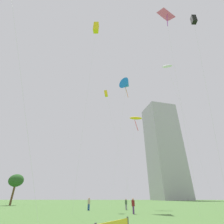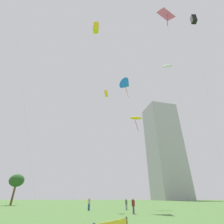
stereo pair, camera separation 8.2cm
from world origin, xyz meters
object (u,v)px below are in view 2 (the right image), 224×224
Objects in this scene: kite_flying_6 at (126,85)px; park_tree_0 at (17,181)px; kite_flying_3 at (166,15)px; distant_highrise_0 at (164,148)px; kite_flying_7 at (96,28)px; kite_flying_8 at (136,118)px; kite_flying_0 at (167,66)px; kite_flying_2 at (194,20)px; person_standing_3 at (133,205)px; person_standing_2 at (126,203)px; kite_flying_1 at (106,94)px; person_standing_0 at (89,203)px.

park_tree_0 is at bearing 154.98° from kite_flying_6.
distant_highrise_0 is at bearing 76.66° from kite_flying_3.
kite_flying_7 is at bearing 179.45° from kite_flying_3.
kite_flying_0 is at bearing -29.07° from kite_flying_8.
person_standing_3 is at bearing 132.18° from kite_flying_2.
kite_flying_2 is 10.68m from kite_flying_3.
kite_flying_0 reaches higher than kite_flying_8.
park_tree_0 is (-29.87, 15.60, 4.99)m from person_standing_2.
kite_flying_1 is 1.05× the size of kite_flying_2.
distant_highrise_0 is at bearing 51.31° from park_tree_0.
kite_flying_2 is at bearing -97.03° from kite_flying_0.
person_standing_3 is at bearing 41.05° from kite_flying_7.
kite_flying_3 is at bearing -61.71° from kite_flying_6.
kite_flying_6 is (-7.41, 13.77, -5.78)m from kite_flying_3.
person_standing_3 is at bearing -93.11° from kite_flying_6.
kite_flying_3 reaches higher than kite_flying_0.
kite_flying_1 is 1.28× the size of kite_flying_8.
park_tree_0 is at bearing 131.66° from kite_flying_7.
kite_flying_0 reaches higher than person_standing_0.
kite_flying_7 is 115.20m from distant_highrise_0.
kite_flying_1 is 0.81× the size of kite_flying_7.
kite_flying_0 is at bearing -3.69° from kite_flying_1.
kite_flying_0 reaches higher than park_tree_0.
person_standing_3 is 0.02× the size of distant_highrise_0.
kite_flying_2 is at bearing -65.61° from kite_flying_6.
kite_flying_0 is 0.95× the size of kite_flying_3.
distant_highrise_0 is (39.11, 108.20, 5.85)m from kite_flying_7.
person_standing_3 is 0.05× the size of kite_flying_3.
person_standing_2 is 0.05× the size of kite_flying_3.
kite_flying_0 reaches higher than person_standing_2.
person_standing_0 is at bearing 96.72° from kite_flying_7.
kite_flying_6 is (-10.67, 1.06, -4.70)m from kite_flying_0.
park_tree_0 is at bearing 155.53° from person_standing_0.
person_standing_3 is at bearing -101.98° from kite_flying_8.
kite_flying_8 is (2.65, 12.49, 18.26)m from person_standing_3.
person_standing_2 is 35.34m from kite_flying_3.
person_standing_3 is at bearing -145.14° from kite_flying_0.
person_standing_2 is (6.15, 1.53, -0.10)m from person_standing_0.
kite_flying_7 is at bearing -122.43° from person_standing_2.
kite_flying_3 is 16.67m from kite_flying_6.
person_standing_0 is 23.61m from kite_flying_1.
kite_flying_8 is 37.38m from park_tree_0.
person_standing_2 is at bearing 68.79° from kite_flying_7.
kite_flying_0 is at bearing 75.63° from kite_flying_3.
distant_highrise_0 reaches higher than person_standing_2.
kite_flying_0 is 13.16m from kite_flying_3.
person_standing_3 is at bearing -30.75° from person_standing_0.
kite_flying_1 reaches higher than kite_flying_2.
person_standing_0 is 29.66m from park_tree_0.
kite_flying_0 is 1.35× the size of kite_flying_2.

